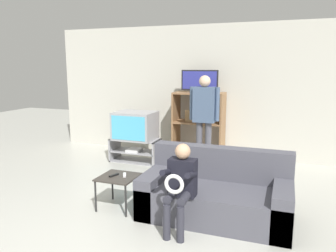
{
  "coord_description": "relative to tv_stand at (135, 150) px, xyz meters",
  "views": [
    {
      "loc": [
        1.64,
        -2.36,
        1.79
      ],
      "look_at": [
        -0.04,
        2.23,
        0.9
      ],
      "focal_mm": 35.0,
      "sensor_mm": 36.0,
      "label": 1
    }
  ],
  "objects": [
    {
      "name": "snack_table",
      "position": [
        0.71,
        -1.97,
        0.16
      ],
      "size": [
        0.47,
        0.47,
        0.42
      ],
      "color": "#38332D",
      "rests_on": "ground_plane"
    },
    {
      "name": "media_shelf",
      "position": [
        1.07,
        0.64,
        0.45
      ],
      "size": [
        0.97,
        0.49,
        1.3
      ],
      "color": "#8E6642",
      "rests_on": "ground_plane"
    },
    {
      "name": "person_standing_adult",
      "position": [
        1.31,
        0.09,
        0.78
      ],
      "size": [
        0.53,
        0.2,
        1.64
      ],
      "color": "#4C4C56",
      "rests_on": "ground_plane"
    },
    {
      "name": "wall_back",
      "position": [
        1.03,
        0.96,
        1.09
      ],
      "size": [
        6.4,
        0.06,
        2.6
      ],
      "color": "beige",
      "rests_on": "ground_plane"
    },
    {
      "name": "remote_control_black",
      "position": [
        0.65,
        -1.98,
        0.21
      ],
      "size": [
        0.08,
        0.15,
        0.02
      ],
      "primitive_type": "cube",
      "rotation": [
        0.0,
        0.0,
        -0.34
      ],
      "color": "black",
      "rests_on": "snack_table"
    },
    {
      "name": "person_seated_child",
      "position": [
        1.64,
        -2.27,
        0.35
      ],
      "size": [
        0.33,
        0.43,
        0.97
      ],
      "color": "#2D2D38",
      "rests_on": "ground_plane"
    },
    {
      "name": "television_main",
      "position": [
        0.0,
        -0.0,
        0.48
      ],
      "size": [
        0.74,
        0.6,
        0.52
      ],
      "color": "#9E9EA3",
      "rests_on": "tv_stand"
    },
    {
      "name": "couch",
      "position": [
        1.93,
        -1.78,
        0.05
      ],
      "size": [
        1.74,
        0.86,
        0.79
      ],
      "color": "#4C4C56",
      "rests_on": "ground_plane"
    },
    {
      "name": "television_flat",
      "position": [
        1.08,
        0.62,
        1.28
      ],
      "size": [
        0.71,
        0.2,
        0.43
      ],
      "color": "black",
      "rests_on": "media_shelf"
    },
    {
      "name": "remote_control_white",
      "position": [
        0.77,
        -1.92,
        0.21
      ],
      "size": [
        0.1,
        0.14,
        0.02
      ],
      "primitive_type": "cube",
      "rotation": [
        0.0,
        0.0,
        0.46
      ],
      "color": "silver",
      "rests_on": "snack_table"
    },
    {
      "name": "tv_stand",
      "position": [
        0.0,
        0.0,
        0.0
      ],
      "size": [
        0.92,
        0.45,
        0.44
      ],
      "color": "#939399",
      "rests_on": "ground_plane"
    }
  ]
}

